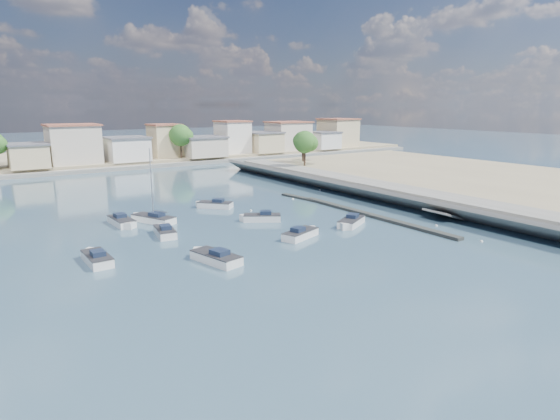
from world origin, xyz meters
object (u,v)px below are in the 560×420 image
motorboat_b (165,232)px  motorboat_e (96,258)px  motorboat_f (214,205)px  motorboat_c (260,218)px  motorboat_a (214,257)px  motorboat_g (122,222)px  sailboat (152,219)px  motorboat_d (351,223)px  motorboat_h (302,234)px

motorboat_b → motorboat_e: size_ratio=0.96×
motorboat_e → motorboat_f: size_ratio=1.10×
motorboat_c → motorboat_b: bearing=178.2°
motorboat_a → motorboat_f: size_ratio=1.24×
motorboat_g → motorboat_f: bearing=11.7°
motorboat_f → sailboat: sailboat is taller
motorboat_d → motorboat_h: same height
motorboat_d → motorboat_c: bearing=133.7°
motorboat_b → motorboat_f: same height
motorboat_a → motorboat_e: size_ratio=1.13×
motorboat_g → sailboat: bearing=-7.2°
motorboat_a → motorboat_d: same height
motorboat_a → motorboat_h: 11.27m
motorboat_h → motorboat_d: bearing=5.7°
motorboat_g → sailboat: size_ratio=0.61×
motorboat_h → motorboat_a: bearing=-170.5°
motorboat_b → motorboat_c: same height
motorboat_g → motorboat_b: bearing=-69.5°
motorboat_f → motorboat_g: bearing=-168.3°
motorboat_f → motorboat_e: bearing=-141.7°
motorboat_a → motorboat_c: bearing=42.9°
motorboat_c → motorboat_f: same height
motorboat_d → motorboat_g: 26.56m
motorboat_b → motorboat_g: 7.31m
motorboat_h → motorboat_f: bearing=93.8°
motorboat_a → motorboat_d: (18.73, 2.63, -0.00)m
motorboat_f → motorboat_a: bearing=-115.8°
motorboat_a → motorboat_g: bearing=100.1°
motorboat_a → sailboat: size_ratio=0.64×
motorboat_b → motorboat_h: size_ratio=0.97×
motorboat_a → motorboat_e: same height
motorboat_e → motorboat_f: same height
motorboat_b → motorboat_e: (-8.23, -5.22, 0.00)m
motorboat_c → motorboat_h: (-0.13, -8.59, -0.00)m
motorboat_c → motorboat_f: (-1.37, 9.93, -0.00)m
motorboat_b → motorboat_a: bearing=-86.9°
motorboat_e → motorboat_g: bearing=64.9°
motorboat_g → sailboat: sailboat is taller
motorboat_h → sailboat: size_ratio=0.56×
sailboat → motorboat_f: bearing=18.0°
motorboat_c → sailboat: bearing=148.3°
motorboat_e → motorboat_f: 23.82m
motorboat_d → sailboat: 23.59m
motorboat_e → motorboat_f: bearing=38.3°
motorboat_d → motorboat_g: bearing=145.5°
motorboat_c → sailboat: (-11.02, 6.80, 0.04)m
motorboat_b → motorboat_e: 9.74m
motorboat_a → motorboat_b: 10.85m
motorboat_h → sailboat: bearing=125.3°
motorboat_e → motorboat_h: bearing=-10.6°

